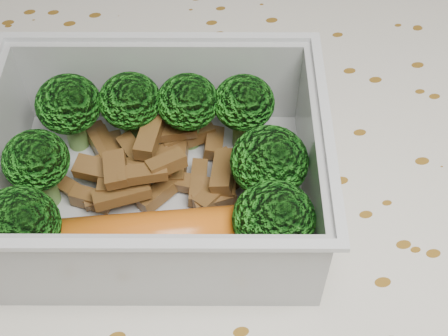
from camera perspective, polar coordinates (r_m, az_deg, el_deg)
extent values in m
cube|color=brown|center=(0.42, -0.56, -4.61)|extent=(1.40, 0.90, 0.04)
cube|color=silver|center=(0.40, -0.59, -2.76)|extent=(1.46, 0.96, 0.01)
cube|color=silver|center=(0.39, -6.04, -2.76)|extent=(0.22, 0.19, 0.00)
cube|color=silver|center=(0.42, -5.75, 7.86)|extent=(0.19, 0.05, 0.06)
cube|color=silver|center=(0.33, -7.38, -9.28)|extent=(0.19, 0.05, 0.06)
cube|color=silver|center=(0.37, 7.99, 0.27)|extent=(0.04, 0.13, 0.06)
cube|color=silver|center=(0.40, -6.08, 11.81)|extent=(0.20, 0.05, 0.00)
cube|color=silver|center=(0.30, -8.10, -6.99)|extent=(0.20, 0.05, 0.00)
cube|color=silver|center=(0.35, 9.41, 3.72)|extent=(0.04, 0.14, 0.00)
cylinder|color=#608C3F|center=(0.42, -13.35, 3.20)|extent=(0.02, 0.02, 0.02)
ellipsoid|color=#27901D|center=(0.40, -14.03, 5.69)|extent=(0.04, 0.04, 0.04)
cylinder|color=#608C3F|center=(0.41, -8.18, 3.54)|extent=(0.02, 0.02, 0.02)
ellipsoid|color=#27901D|center=(0.40, -8.60, 6.09)|extent=(0.04, 0.04, 0.03)
cylinder|color=#608C3F|center=(0.41, -3.16, 3.48)|extent=(0.02, 0.02, 0.02)
ellipsoid|color=#27901D|center=(0.39, -3.33, 6.06)|extent=(0.04, 0.04, 0.03)
cylinder|color=#608C3F|center=(0.41, 1.74, 3.42)|extent=(0.02, 0.02, 0.03)
ellipsoid|color=#27901D|center=(0.39, 1.83, 6.00)|extent=(0.04, 0.04, 0.03)
cylinder|color=#608C3F|center=(0.39, -15.95, -1.73)|extent=(0.02, 0.02, 0.03)
ellipsoid|color=#27901D|center=(0.37, -16.81, 0.68)|extent=(0.04, 0.04, 0.03)
cylinder|color=#608C3F|center=(0.38, 3.94, -1.92)|extent=(0.02, 0.02, 0.02)
ellipsoid|color=#27901D|center=(0.36, 4.16, 0.58)|extent=(0.05, 0.05, 0.04)
cylinder|color=#608C3F|center=(0.37, -17.35, -7.34)|extent=(0.02, 0.02, 0.02)
ellipsoid|color=#27901D|center=(0.35, -18.35, -5.08)|extent=(0.05, 0.05, 0.04)
cylinder|color=#608C3F|center=(0.36, 4.32, -7.04)|extent=(0.02, 0.02, 0.02)
ellipsoid|color=#27901D|center=(0.34, 4.59, -4.69)|extent=(0.05, 0.05, 0.04)
cube|color=brown|center=(0.40, -5.20, 1.28)|extent=(0.03, 0.02, 0.01)
cube|color=brown|center=(0.38, -0.71, -2.26)|extent=(0.03, 0.03, 0.01)
cube|color=brown|center=(0.38, -9.33, -2.39)|extent=(0.04, 0.02, 0.01)
cube|color=brown|center=(0.40, -4.41, 0.57)|extent=(0.02, 0.04, 0.01)
cube|color=brown|center=(0.40, -13.23, -2.18)|extent=(0.03, 0.03, 0.01)
cube|color=brown|center=(0.39, -3.24, -1.41)|extent=(0.03, 0.02, 0.01)
cube|color=brown|center=(0.40, -8.03, 1.28)|extent=(0.02, 0.03, 0.01)
cube|color=brown|center=(0.39, -10.96, -0.27)|extent=(0.04, 0.03, 0.01)
cube|color=brown|center=(0.37, -9.88, -0.11)|extent=(0.01, 0.03, 0.01)
cube|color=brown|center=(0.39, -12.04, -2.78)|extent=(0.03, 0.02, 0.01)
cube|color=brown|center=(0.38, -0.05, -0.36)|extent=(0.02, 0.03, 0.01)
cube|color=brown|center=(0.40, -6.40, 0.69)|extent=(0.03, 0.02, 0.01)
cube|color=brown|center=(0.39, 0.31, -0.75)|extent=(0.02, 0.04, 0.01)
cube|color=brown|center=(0.39, -6.87, 2.81)|extent=(0.02, 0.03, 0.01)
cube|color=brown|center=(0.39, -10.37, -2.42)|extent=(0.03, 0.01, 0.01)
cube|color=brown|center=(0.41, -9.86, 1.50)|extent=(0.01, 0.03, 0.01)
cube|color=brown|center=(0.40, -10.92, -1.01)|extent=(0.02, 0.04, 0.01)
cube|color=brown|center=(0.37, -7.45, -0.52)|extent=(0.03, 0.01, 0.01)
cube|color=brown|center=(0.42, -11.13, 2.31)|extent=(0.02, 0.03, 0.01)
cube|color=brown|center=(0.37, -5.28, 0.41)|extent=(0.03, 0.02, 0.01)
cube|color=brown|center=(0.38, -0.92, -2.87)|extent=(0.03, 0.01, 0.01)
cube|color=brown|center=(0.39, -7.22, 0.10)|extent=(0.04, 0.02, 0.01)
cube|color=brown|center=(0.41, -0.94, 2.31)|extent=(0.02, 0.03, 0.01)
cube|color=brown|center=(0.41, -10.65, 1.92)|extent=(0.02, 0.03, 0.01)
cube|color=brown|center=(0.40, -4.49, 3.42)|extent=(0.03, 0.01, 0.01)
cube|color=brown|center=(0.39, -5.70, -2.10)|extent=(0.03, 0.03, 0.01)
cube|color=brown|center=(0.39, -2.37, -1.32)|extent=(0.02, 0.03, 0.01)
cube|color=brown|center=(0.41, -9.20, 1.25)|extent=(0.01, 0.03, 0.01)
cube|color=brown|center=(0.39, 0.65, 0.05)|extent=(0.02, 0.03, 0.01)
cube|color=brown|center=(0.38, -9.15, -1.80)|extent=(0.03, 0.02, 0.01)
cube|color=brown|center=(0.40, -9.12, -0.49)|extent=(0.02, 0.02, 0.01)
cube|color=brown|center=(0.41, -3.29, 2.83)|extent=(0.04, 0.02, 0.01)
cylinder|color=#D36115|center=(0.36, -6.03, -6.40)|extent=(0.15, 0.05, 0.03)
sphere|color=#D36115|center=(0.36, 5.69, -5.49)|extent=(0.03, 0.03, 0.03)
sphere|color=#D36115|center=(0.37, -17.53, -7.03)|extent=(0.03, 0.03, 0.03)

